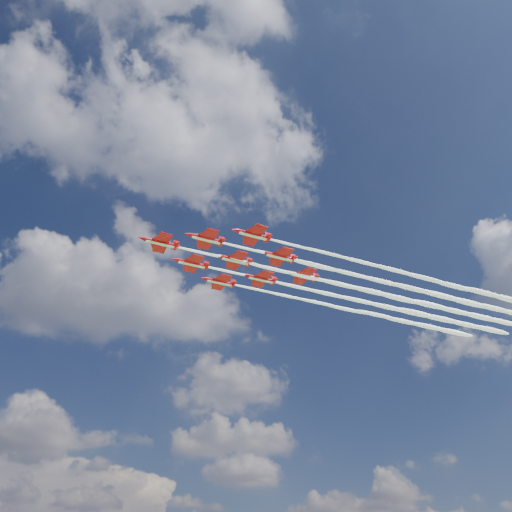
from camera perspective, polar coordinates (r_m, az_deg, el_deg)
The scene contains 9 objects.
jet_lead at distance 150.51m, azimuth 6.11°, elevation -2.41°, with size 96.81×25.10×2.81m.
jet_row2_port at distance 150.85m, azimuth 10.92°, elevation -2.02°, with size 96.81×25.10×2.81m.
jet_row2_starb at distance 160.24m, azimuth 8.42°, elevation -4.33°, with size 96.81×25.10×2.81m.
jet_row3_port at distance 152.25m, azimuth 15.67°, elevation -1.62°, with size 96.81×25.10×2.81m.
jet_row3_centre at distance 161.02m, azimuth 12.93°, elevation -3.95°, with size 96.81×25.10×2.81m.
jet_row3_starb at distance 170.35m, azimuth 10.48°, elevation -6.01°, with size 96.81×25.10×2.81m.
jet_row4_port at distance 162.79m, azimuth 17.37°, elevation -3.55°, with size 96.81×25.10×2.81m.
jet_row4_starb at distance 171.52m, azimuth 14.72°, elevation -5.63°, with size 96.81×25.10×2.81m.
jet_tail at distance 173.62m, azimuth 18.87°, elevation -5.23°, with size 96.81×25.10×2.81m.
Camera 1 is at (-23.03, -120.60, 9.45)m, focal length 35.00 mm.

